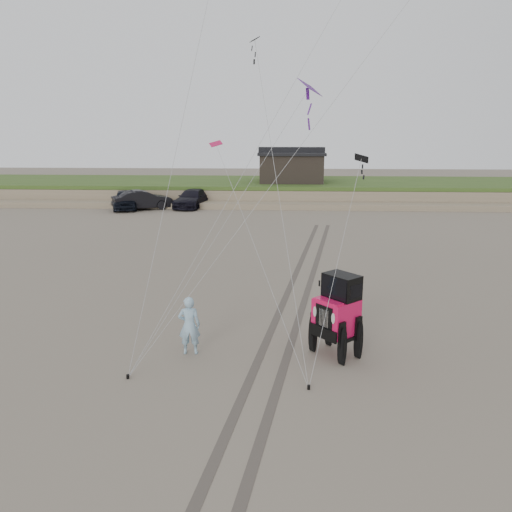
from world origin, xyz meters
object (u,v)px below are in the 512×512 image
(jeep, at_px, (336,324))
(cabin, at_px, (291,166))
(truck_a, at_px, (125,200))
(truck_b, at_px, (143,200))
(truck_c, at_px, (192,199))
(man, at_px, (189,325))

(jeep, bearing_deg, cabin, 139.29)
(truck_a, height_order, truck_b, truck_b)
(truck_c, bearing_deg, man, -70.19)
(cabin, distance_m, truck_b, 15.05)
(jeep, bearing_deg, truck_c, 155.89)
(truck_b, bearing_deg, man, 169.39)
(truck_b, xyz_separation_m, truck_c, (4.01, 1.58, -0.05))
(cabin, relative_size, truck_b, 1.27)
(truck_b, distance_m, man, 29.75)
(cabin, relative_size, man, 3.57)
(truck_a, bearing_deg, jeep, -76.76)
(cabin, bearing_deg, jeep, -88.62)
(truck_a, height_order, truck_c, truck_a)
(jeep, relative_size, man, 2.96)
(truck_a, relative_size, jeep, 0.92)
(man, bearing_deg, jeep, 175.73)
(truck_b, bearing_deg, jeep, 177.04)
(cabin, relative_size, jeep, 1.21)
(truck_a, bearing_deg, cabin, 12.14)
(jeep, height_order, man, jeep)
(cabin, xyz_separation_m, truck_b, (-12.79, -7.56, -2.41))
(truck_b, relative_size, man, 2.81)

